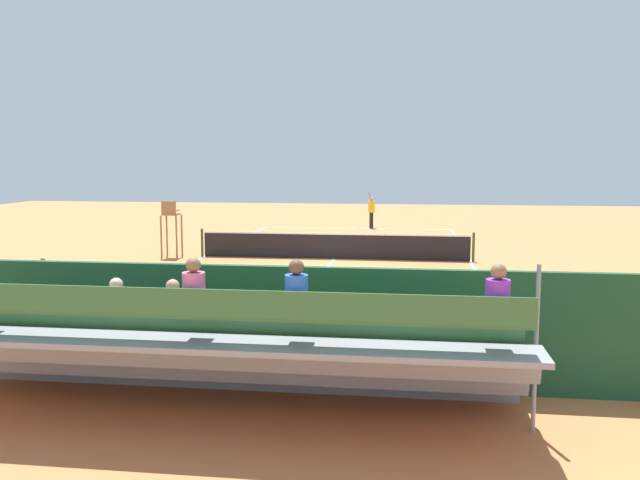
% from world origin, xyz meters
% --- Properties ---
extents(ground_plane, '(60.00, 60.00, 0.00)m').
position_xyz_m(ground_plane, '(0.00, 0.00, 0.00)').
color(ground_plane, '#D17542').
extents(court_line_markings, '(10.10, 22.20, 0.01)m').
position_xyz_m(court_line_markings, '(0.00, -0.04, 0.00)').
color(court_line_markings, white).
rests_on(court_line_markings, ground).
extents(tennis_net, '(10.30, 0.10, 1.07)m').
position_xyz_m(tennis_net, '(0.00, 0.00, 0.50)').
color(tennis_net, black).
rests_on(tennis_net, ground).
extents(backdrop_wall, '(18.00, 0.16, 2.00)m').
position_xyz_m(backdrop_wall, '(0.00, 14.00, 1.00)').
color(backdrop_wall, '#1E4C2D').
rests_on(backdrop_wall, ground).
extents(bleacher_stand, '(9.06, 2.40, 2.48)m').
position_xyz_m(bleacher_stand, '(0.06, 15.37, 0.97)').
color(bleacher_stand, gray).
rests_on(bleacher_stand, ground).
extents(umpire_chair, '(0.67, 0.67, 2.14)m').
position_xyz_m(umpire_chair, '(6.20, 0.35, 1.31)').
color(umpire_chair, olive).
rests_on(umpire_chair, ground).
extents(courtside_bench, '(1.80, 0.40, 0.93)m').
position_xyz_m(courtside_bench, '(-2.34, 13.27, 0.56)').
color(courtside_bench, '#33383D').
rests_on(courtside_bench, ground).
extents(equipment_bag, '(0.90, 0.36, 0.36)m').
position_xyz_m(equipment_bag, '(-0.36, 13.40, 0.18)').
color(equipment_bag, '#334C8C').
rests_on(equipment_bag, ground).
extents(tennis_player, '(0.44, 0.56, 1.93)m').
position_xyz_m(tennis_player, '(-0.75, -11.26, 1.02)').
color(tennis_player, black).
rests_on(tennis_player, ground).
extents(tennis_racket, '(0.33, 0.58, 0.03)m').
position_xyz_m(tennis_racket, '(-0.04, -11.77, 0.01)').
color(tennis_racket, black).
rests_on(tennis_racket, ground).
extents(tennis_ball_near, '(0.07, 0.07, 0.07)m').
position_xyz_m(tennis_ball_near, '(-1.56, -8.53, 0.03)').
color(tennis_ball_near, '#CCDB33').
rests_on(tennis_ball_near, ground).
extents(tennis_ball_far, '(0.07, 0.07, 0.07)m').
position_xyz_m(tennis_ball_far, '(-1.55, -8.49, 0.03)').
color(tennis_ball_far, '#CCDB33').
rests_on(tennis_ball_far, ground).
extents(line_judge, '(0.43, 0.55, 1.93)m').
position_xyz_m(line_judge, '(4.03, 13.33, 1.02)').
color(line_judge, '#232328').
rests_on(line_judge, ground).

